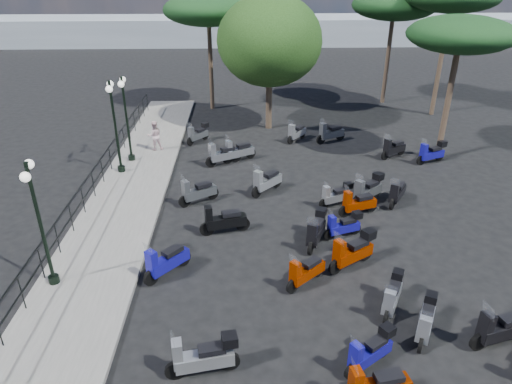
{
  "coord_description": "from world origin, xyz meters",
  "views": [
    {
      "loc": [
        -1.77,
        -13.42,
        8.69
      ],
      "look_at": [
        -1.25,
        1.52,
        1.2
      ],
      "focal_mm": 32.0,
      "sensor_mm": 36.0,
      "label": 1
    }
  ],
  "objects_px": {
    "scooter_0": "(203,357)",
    "pine_3": "(461,35)",
    "scooter_4": "(198,192)",
    "scooter_29": "(393,149)",
    "scooter_22": "(368,190)",
    "scooter_9": "(266,182)",
    "scooter_11": "(238,151)",
    "scooter_15": "(343,226)",
    "scooter_8": "(316,231)",
    "scooter_7": "(305,272)",
    "scooter_17": "(296,133)",
    "scooter_10": "(222,155)",
    "scooter_2": "(166,262)",
    "scooter_6": "(370,352)",
    "scooter_20": "(392,296)",
    "scooter_28": "(432,153)",
    "scooter_21": "(336,195)",
    "scooter_3": "(223,221)",
    "scooter_14": "(352,252)",
    "lamp_post_1": "(115,121)",
    "scooter_5": "(198,134)",
    "scooter_23": "(330,133)",
    "pine_2": "(208,10)",
    "broadleaf_tree": "(270,41)",
    "lamp_post_2": "(126,114)",
    "scooter_30": "(426,321)",
    "lamp_post_0": "(39,218)",
    "scooter_16": "(358,204)",
    "scooter_19": "(503,327)",
    "pine_0": "(394,6)",
    "scooter_27": "(397,193)"
  },
  "relations": [
    {
      "from": "scooter_0",
      "to": "pine_3",
      "type": "distance_m",
      "value": 17.69
    },
    {
      "from": "scooter_19",
      "to": "scooter_4",
      "type": "bearing_deg",
      "value": 30.68
    },
    {
      "from": "scooter_21",
      "to": "scooter_29",
      "type": "distance_m",
      "value": 6.27
    },
    {
      "from": "scooter_28",
      "to": "pine_0",
      "type": "relative_size",
      "value": 0.22
    },
    {
      "from": "scooter_5",
      "to": "pine_2",
      "type": "height_order",
      "value": "pine_2"
    },
    {
      "from": "scooter_19",
      "to": "scooter_21",
      "type": "distance_m",
      "value": 8.03
    },
    {
      "from": "scooter_16",
      "to": "scooter_6",
      "type": "bearing_deg",
      "value": 149.33
    },
    {
      "from": "lamp_post_0",
      "to": "scooter_29",
      "type": "relative_size",
      "value": 2.65
    },
    {
      "from": "scooter_3",
      "to": "scooter_8",
      "type": "bearing_deg",
      "value": -118.21
    },
    {
      "from": "scooter_5",
      "to": "scooter_23",
      "type": "distance_m",
      "value": 7.15
    },
    {
      "from": "lamp_post_1",
      "to": "scooter_9",
      "type": "height_order",
      "value": "lamp_post_1"
    },
    {
      "from": "scooter_11",
      "to": "scooter_14",
      "type": "bearing_deg",
      "value": 172.64
    },
    {
      "from": "scooter_4",
      "to": "scooter_29",
      "type": "bearing_deg",
      "value": -96.21
    },
    {
      "from": "scooter_5",
      "to": "scooter_28",
      "type": "height_order",
      "value": "scooter_28"
    },
    {
      "from": "scooter_4",
      "to": "scooter_9",
      "type": "distance_m",
      "value": 2.94
    },
    {
      "from": "pine_3",
      "to": "scooter_10",
      "type": "bearing_deg",
      "value": -177.74
    },
    {
      "from": "scooter_3",
      "to": "scooter_17",
      "type": "xyz_separation_m",
      "value": [
        3.69,
        9.43,
        -0.04
      ]
    },
    {
      "from": "scooter_11",
      "to": "scooter_28",
      "type": "xyz_separation_m",
      "value": [
        9.35,
        -0.55,
        0.0
      ]
    },
    {
      "from": "scooter_5",
      "to": "lamp_post_0",
      "type": "bearing_deg",
      "value": 115.26
    },
    {
      "from": "pine_3",
      "to": "scooter_22",
      "type": "bearing_deg",
      "value": -136.26
    },
    {
      "from": "scooter_28",
      "to": "pine_2",
      "type": "xyz_separation_m",
      "value": [
        -11.09,
        9.78,
        5.66
      ]
    },
    {
      "from": "scooter_6",
      "to": "scooter_3",
      "type": "bearing_deg",
      "value": -3.65
    },
    {
      "from": "scooter_17",
      "to": "scooter_8",
      "type": "bearing_deg",
      "value": 126.43
    },
    {
      "from": "scooter_14",
      "to": "scooter_15",
      "type": "distance_m",
      "value": 1.78
    },
    {
      "from": "lamp_post_0",
      "to": "scooter_22",
      "type": "relative_size",
      "value": 2.59
    },
    {
      "from": "scooter_11",
      "to": "pine_0",
      "type": "height_order",
      "value": "pine_0"
    },
    {
      "from": "scooter_2",
      "to": "scooter_22",
      "type": "bearing_deg",
      "value": -106.33
    },
    {
      "from": "scooter_20",
      "to": "scooter_28",
      "type": "relative_size",
      "value": 0.92
    },
    {
      "from": "lamp_post_1",
      "to": "scooter_21",
      "type": "relative_size",
      "value": 2.92
    },
    {
      "from": "scooter_2",
      "to": "pine_3",
      "type": "distance_m",
      "value": 16.11
    },
    {
      "from": "scooter_7",
      "to": "scooter_5",
      "type": "bearing_deg",
      "value": -22.39
    },
    {
      "from": "scooter_4",
      "to": "scooter_29",
      "type": "relative_size",
      "value": 1.06
    },
    {
      "from": "scooter_14",
      "to": "scooter_16",
      "type": "relative_size",
      "value": 1.01
    },
    {
      "from": "scooter_4",
      "to": "pine_2",
      "type": "distance_m",
      "value": 14.73
    },
    {
      "from": "scooter_29",
      "to": "pine_3",
      "type": "bearing_deg",
      "value": -128.79
    },
    {
      "from": "lamp_post_2",
      "to": "scooter_30",
      "type": "bearing_deg",
      "value": -58.6
    },
    {
      "from": "scooter_23",
      "to": "scooter_29",
      "type": "xyz_separation_m",
      "value": [
        2.74,
        -2.28,
        -0.04
      ]
    },
    {
      "from": "scooter_15",
      "to": "scooter_8",
      "type": "bearing_deg",
      "value": 92.61
    },
    {
      "from": "scooter_7",
      "to": "scooter_17",
      "type": "bearing_deg",
      "value": -46.22
    },
    {
      "from": "scooter_15",
      "to": "scooter_6",
      "type": "bearing_deg",
      "value": 154.76
    },
    {
      "from": "scooter_9",
      "to": "scooter_15",
      "type": "xyz_separation_m",
      "value": [
        2.51,
        -3.6,
        -0.06
      ]
    },
    {
      "from": "scooter_4",
      "to": "scooter_7",
      "type": "height_order",
      "value": "scooter_4"
    },
    {
      "from": "scooter_10",
      "to": "scooter_2",
      "type": "bearing_deg",
      "value": 142.99
    },
    {
      "from": "scooter_0",
      "to": "scooter_11",
      "type": "height_order",
      "value": "scooter_11"
    },
    {
      "from": "scooter_4",
      "to": "scooter_22",
      "type": "bearing_deg",
      "value": -123.46
    },
    {
      "from": "scooter_9",
      "to": "scooter_11",
      "type": "xyz_separation_m",
      "value": [
        -1.18,
        3.52,
        -0.01
      ]
    },
    {
      "from": "broadleaf_tree",
      "to": "scooter_10",
      "type": "bearing_deg",
      "value": -114.93
    },
    {
      "from": "lamp_post_2",
      "to": "scooter_27",
      "type": "xyz_separation_m",
      "value": [
        11.55,
        -4.65,
        -1.99
      ]
    },
    {
      "from": "scooter_6",
      "to": "broadleaf_tree",
      "type": "height_order",
      "value": "broadleaf_tree"
    },
    {
      "from": "scooter_4",
      "to": "scooter_21",
      "type": "bearing_deg",
      "value": -126.46
    }
  ]
}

